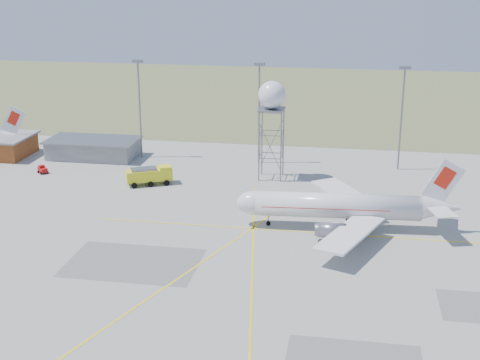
% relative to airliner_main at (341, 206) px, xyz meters
% --- Properties ---
extents(ground, '(400.00, 400.00, 0.00)m').
position_rel_airliner_main_xyz_m(ground, '(-7.63, -32.56, -3.56)').
color(ground, '#9E9F99').
rests_on(ground, ground).
extents(grass_strip, '(400.00, 120.00, 0.03)m').
position_rel_airliner_main_xyz_m(grass_strip, '(-7.63, 107.44, -3.55)').
color(grass_strip, '#596D3C').
rests_on(grass_strip, ground).
extents(building_grey, '(19.00, 10.00, 3.90)m').
position_rel_airliner_main_xyz_m(building_grey, '(-52.63, 31.44, -1.59)').
color(building_grey, gray).
rests_on(building_grey, ground).
extents(mast_a, '(2.20, 0.50, 20.50)m').
position_rel_airliner_main_xyz_m(mast_a, '(-42.63, 33.44, 8.51)').
color(mast_a, slate).
rests_on(mast_a, ground).
extents(mast_b, '(2.20, 0.50, 20.50)m').
position_rel_airliner_main_xyz_m(mast_b, '(-17.63, 33.44, 8.51)').
color(mast_b, slate).
rests_on(mast_b, ground).
extents(mast_c, '(2.20, 0.50, 20.50)m').
position_rel_airliner_main_xyz_m(mast_c, '(10.37, 33.44, 8.51)').
color(mast_c, slate).
rests_on(mast_c, ground).
extents(airliner_main, '(34.20, 33.17, 11.63)m').
position_rel_airliner_main_xyz_m(airliner_main, '(0.00, 0.00, 0.00)').
color(airliner_main, silver).
rests_on(airliner_main, ground).
extents(radar_tower, '(5.14, 5.14, 18.62)m').
position_rel_airliner_main_xyz_m(radar_tower, '(-13.84, 23.55, 6.88)').
color(radar_tower, slate).
rests_on(radar_tower, ground).
extents(fire_truck, '(8.76, 6.16, 3.35)m').
position_rel_airliner_main_xyz_m(fire_truck, '(-35.33, 15.84, -1.95)').
color(fire_truck, yellow).
rests_on(fire_truck, ground).
extents(baggage_tug, '(2.38, 2.35, 1.52)m').
position_rel_airliner_main_xyz_m(baggage_tug, '(-58.22, 19.01, -2.99)').
color(baggage_tug, '#AE0C0D').
rests_on(baggage_tug, ground).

